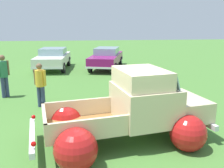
# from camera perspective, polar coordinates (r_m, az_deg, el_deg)

# --- Properties ---
(ground_plane) EXTENTS (80.00, 80.00, 0.00)m
(ground_plane) POSITION_cam_1_polar(r_m,az_deg,el_deg) (6.77, 2.05, -13.02)
(ground_plane) COLOR #477A33
(vintage_pickup_truck) EXTENTS (4.88, 3.40, 1.96)m
(vintage_pickup_truck) POSITION_cam_1_polar(r_m,az_deg,el_deg) (6.59, 5.32, -6.63)
(vintage_pickup_truck) COLOR black
(vintage_pickup_truck) RESTS_ON ground
(show_car_0) EXTENTS (2.22, 4.45, 1.43)m
(show_car_0) POSITION_cam_1_polar(r_m,az_deg,el_deg) (17.25, -13.55, 5.96)
(show_car_0) COLOR black
(show_car_0) RESTS_ON ground
(show_car_1) EXTENTS (2.99, 5.02, 1.43)m
(show_car_1) POSITION_cam_1_polar(r_m,az_deg,el_deg) (17.07, -1.29, 6.26)
(show_car_1) COLOR black
(show_car_1) RESTS_ON ground
(spectator_0) EXTENTS (0.50, 0.46, 1.66)m
(spectator_0) POSITION_cam_1_polar(r_m,az_deg,el_deg) (9.40, -16.37, 0.32)
(spectator_0) COLOR navy
(spectator_0) RESTS_ON ground
(spectator_1) EXTENTS (0.48, 0.48, 1.81)m
(spectator_1) POSITION_cam_1_polar(r_m,az_deg,el_deg) (11.18, -23.95, 2.30)
(spectator_1) COLOR navy
(spectator_1) RESTS_ON ground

